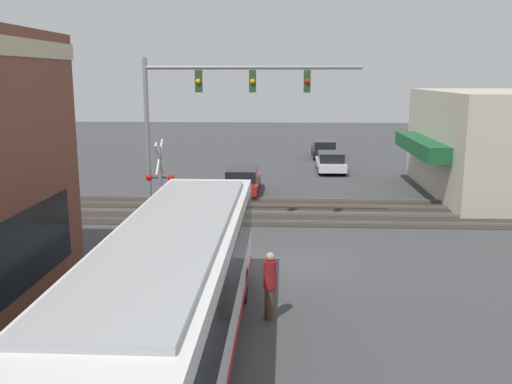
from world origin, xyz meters
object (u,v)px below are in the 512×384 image
Objects in this scene: city_bus at (174,294)px; pedestrian_at_crossing at (199,208)px; parked_car_red at (242,181)px; parked_car_black at (324,149)px; pedestrian_near_bus at (270,285)px; crossing_signal at (160,178)px; parked_car_white at (331,162)px.

city_bus reaches higher than pedestrian_at_crossing.
parked_car_red is 15.11m from parked_car_black.
pedestrian_near_bus is at bearing -173.22° from parked_car_red.
crossing_signal is 2.29× the size of pedestrian_at_crossing.
pedestrian_at_crossing is (-7.33, 1.31, 0.19)m from parked_car_red.
pedestrian_at_crossing is (12.12, 1.31, -0.97)m from city_bus.
city_bus reaches higher than parked_car_white.
pedestrian_at_crossing is (-21.43, 6.71, 0.20)m from parked_car_black.
city_bus is 34.01m from parked_car_black.
pedestrian_near_bus is at bearing -160.49° from pedestrian_at_crossing.
parked_car_white is (7.28, -5.40, -0.02)m from parked_car_red.
city_bus is at bearing 145.51° from pedestrian_near_bus.
parked_car_black is 2.73× the size of pedestrian_at_crossing.
crossing_signal is at bearing 13.65° from city_bus.
pedestrian_at_crossing reaches higher than parked_car_white.
city_bus is 7.49× the size of pedestrian_at_crossing.
pedestrian_at_crossing is (0.86, -1.43, -1.45)m from crossing_signal.
pedestrian_near_bus is (-8.39, -4.71, -1.34)m from crossing_signal.
crossing_signal reaches higher than parked_car_white.
crossing_signal is 8.78m from parked_car_red.
parked_car_black is at bearing -17.38° from pedestrian_at_crossing.
city_bus is 11.60m from crossing_signal.
parked_car_red is at bearing -18.48° from crossing_signal.
pedestrian_at_crossing is at bearing 6.15° from city_bus.
parked_car_red is at bearing -0.00° from city_bus.
parked_car_white is at bearing -11.42° from city_bus.
city_bus is 2.71× the size of parked_car_red.
parked_car_red is at bearing 143.45° from parked_car_white.
crossing_signal reaches higher than parked_car_red.
city_bus is 6.71× the size of pedestrian_near_bus.
pedestrian_at_crossing reaches higher than parked_car_red.
crossing_signal is 17.56m from parked_car_white.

